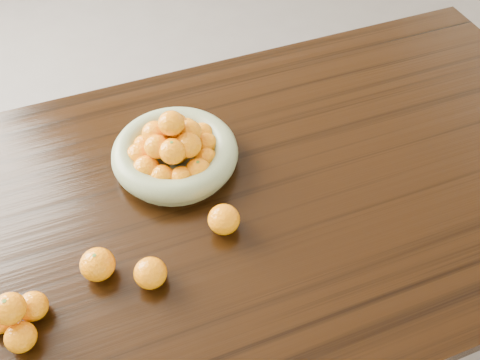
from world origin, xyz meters
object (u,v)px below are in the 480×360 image
object	(u,v)px
orange_pyramid	(16,317)
loose_orange_0	(98,264)
dining_table	(221,225)
fruit_bowl	(175,151)

from	to	relation	value
orange_pyramid	loose_orange_0	size ratio (longest dim) A/B	1.70
dining_table	fruit_bowl	world-z (taller)	fruit_bowl
dining_table	loose_orange_0	bearing A→B (deg)	-163.13
orange_pyramid	loose_orange_0	world-z (taller)	orange_pyramid
fruit_bowl	orange_pyramid	size ratio (longest dim) A/B	2.49
dining_table	orange_pyramid	bearing A→B (deg)	-161.57
fruit_bowl	orange_pyramid	xyz separation A→B (m)	(-0.40, -0.31, -0.00)
fruit_bowl	orange_pyramid	bearing A→B (deg)	-142.63
dining_table	fruit_bowl	size ratio (longest dim) A/B	6.59
orange_pyramid	loose_orange_0	distance (m)	0.18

